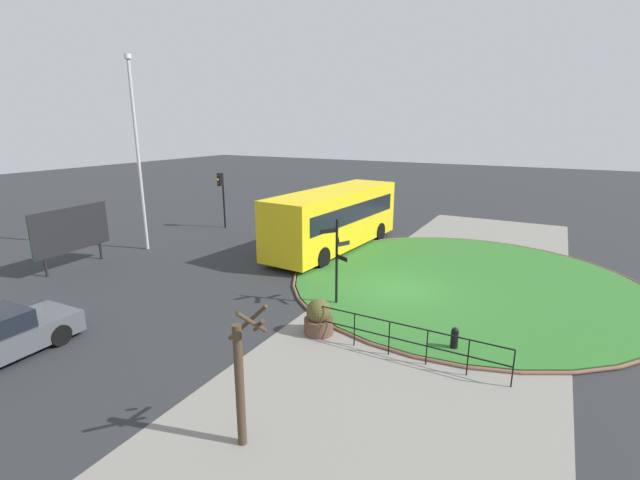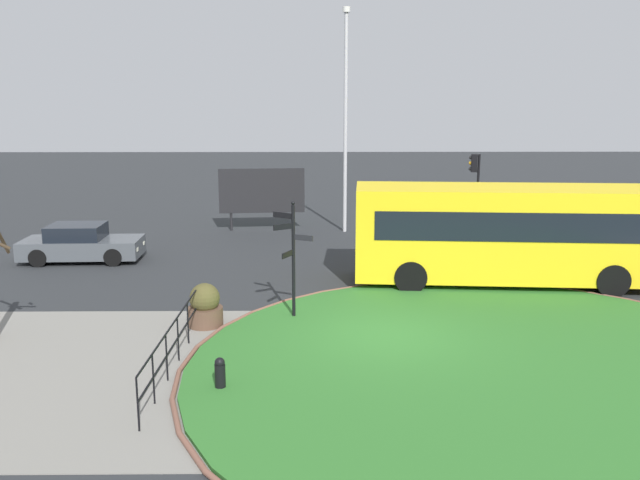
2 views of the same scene
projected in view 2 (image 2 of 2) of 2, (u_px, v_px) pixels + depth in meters
The scene contains 13 objects.
ground at pixel (387, 339), 16.33m from camera, with size 120.00×120.00×0.00m, color #282B2D.
sidewalk_paving at pixel (397, 369), 14.46m from camera, with size 32.00×8.18×0.02m, color gray.
grass_island at pixel (507, 370), 14.31m from camera, with size 14.01×14.01×0.10m, color #2D6B28.
grass_kerb_ring at pixel (507, 370), 14.31m from camera, with size 14.32×14.32×0.11m, color brown.
signpost_directional at pixel (292, 252), 17.37m from camera, with size 1.07×0.92×3.22m.
bollard_foreground at pixel (220, 374), 13.30m from camera, with size 0.22×0.22×0.73m.
railing_grass_edge at pixel (172, 342), 14.24m from camera, with size 0.14×5.44×1.05m.
bus_yellow at pixel (505, 233), 20.82m from camera, with size 9.56×3.27×3.13m.
car_near_lane at pixel (81, 244), 24.09m from camera, with size 4.30×1.95×1.36m.
traffic_light_near at pixel (475, 175), 28.85m from camera, with size 0.49×0.30×3.48m.
lamppost_tall at pixel (346, 116), 28.58m from camera, with size 0.32×0.32×9.62m.
billboard_left at pixel (262, 192), 29.63m from camera, with size 3.83×0.46×2.80m.
planter_near_signpost at pixel (205, 307), 17.14m from camera, with size 0.92×0.92×1.15m.
Camera 2 is at (-1.84, -15.44, 5.79)m, focal length 37.03 mm.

